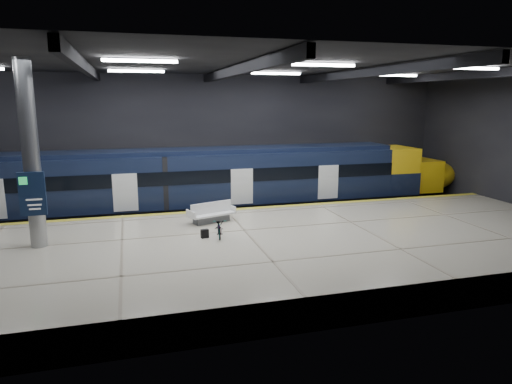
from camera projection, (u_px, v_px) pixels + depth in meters
name	position (u px, v px, depth m)	size (l,w,h in m)	color
ground	(239.00, 248.00, 20.54)	(30.00, 30.00, 0.00)	black
room_shell	(238.00, 119.00, 19.41)	(30.10, 16.10, 8.05)	black
platform	(254.00, 254.00, 18.07)	(30.00, 11.00, 1.10)	#BEB6A1
safety_strip	(226.00, 210.00, 22.92)	(30.00, 0.40, 0.01)	gold
rails	(216.00, 216.00, 25.72)	(30.00, 1.52, 0.16)	gray
train	(215.00, 182.00, 25.31)	(29.40, 2.84, 3.79)	black
bench	(211.00, 215.00, 20.56)	(2.27, 1.51, 0.93)	#595B60
bicycle	(219.00, 227.00, 18.37)	(0.51, 1.47, 0.77)	#99999E
pannier_bag	(205.00, 234.00, 18.25)	(0.30, 0.18, 0.35)	black
info_column	(31.00, 158.00, 16.58)	(0.90, 0.78, 6.90)	#9EA0A5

